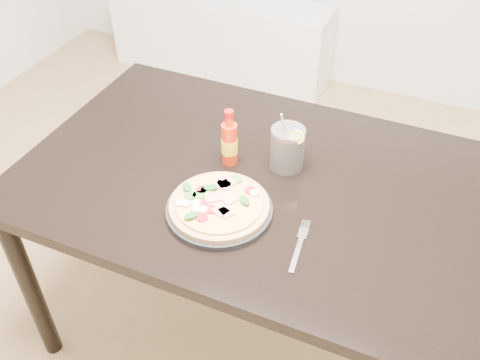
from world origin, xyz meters
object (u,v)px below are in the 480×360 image
at_px(hot_sauce_bottle, 229,143).
at_px(cola_cup, 287,149).
at_px(pizza, 218,204).
at_px(fork, 300,244).
at_px(dining_table, 256,197).
at_px(plate, 219,210).
at_px(media_console, 221,36).

relative_size(hot_sauce_bottle, cola_cup, 0.97).
bearing_deg(pizza, hot_sauce_bottle, 106.37).
height_order(cola_cup, fork, cola_cup).
distance_m(dining_table, fork, 0.30).
height_order(plate, media_console, plate).
height_order(pizza, cola_cup, cola_cup).
bearing_deg(fork, cola_cup, 109.72).
bearing_deg(cola_cup, media_console, 121.39).
relative_size(cola_cup, fork, 1.01).
relative_size(plate, cola_cup, 1.54).
xyz_separation_m(dining_table, fork, (0.21, -0.21, 0.09)).
bearing_deg(media_console, fork, -59.38).
relative_size(dining_table, plate, 4.77).
height_order(fork, media_console, fork).
relative_size(cola_cup, media_console, 0.14).
relative_size(dining_table, hot_sauce_bottle, 7.56).
bearing_deg(cola_cup, fork, -63.97).
distance_m(pizza, cola_cup, 0.28).
bearing_deg(plate, dining_table, 78.76).
bearing_deg(hot_sauce_bottle, fork, -37.90).
bearing_deg(hot_sauce_bottle, cola_cup, 17.88).
height_order(pizza, hot_sauce_bottle, hot_sauce_bottle).
height_order(dining_table, fork, fork).
bearing_deg(plate, cola_cup, 69.27).
height_order(dining_table, hot_sauce_bottle, hot_sauce_bottle).
xyz_separation_m(dining_table, media_console, (-0.95, 1.74, -0.42)).
distance_m(fork, media_console, 2.32).
distance_m(pizza, media_console, 2.19).
height_order(dining_table, pizza, pizza).
bearing_deg(hot_sauce_bottle, dining_table, -16.98).
bearing_deg(cola_cup, hot_sauce_bottle, -162.12).
distance_m(dining_table, cola_cup, 0.18).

